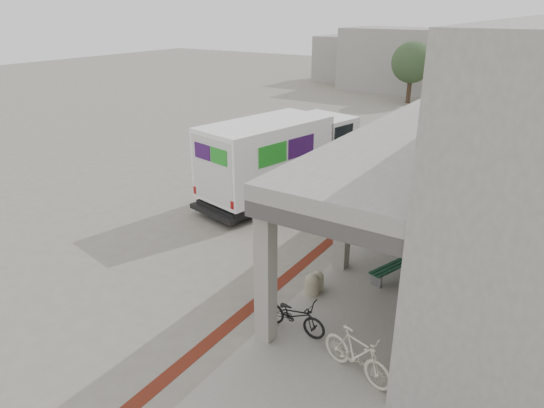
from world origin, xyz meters
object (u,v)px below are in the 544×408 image
Objects in this scene: bicycle_black at (294,315)px; utility_cabinet at (432,251)px; bicycle_cream at (357,354)px; bench at (393,269)px; fedex_truck at (282,156)px.

utility_cabinet is at bearing -20.05° from bicycle_black.
utility_cabinet is 5.58m from bicycle_cream.
bicycle_cream is (0.73, -4.20, 0.25)m from bench.
bicycle_cream is (0.06, -5.58, 0.08)m from utility_cabinet.
bicycle_black is (5.03, -7.56, -1.18)m from fedex_truck.
bench is 1.54m from utility_cabinet.
bicycle_cream is at bearing -107.78° from bicycle_black.
utility_cabinet reaches higher than bench.
utility_cabinet is at bearing -8.66° from fedex_truck.
bicycle_cream is at bearing -96.83° from utility_cabinet.
fedex_truck is 4.54× the size of bicycle_cream.
fedex_truck is at bearing 56.56° from bicycle_cream.
fedex_truck is 4.71× the size of bench.
bicycle_black is at bearing -87.99° from bench.
bench is 3.79m from bicycle_black.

